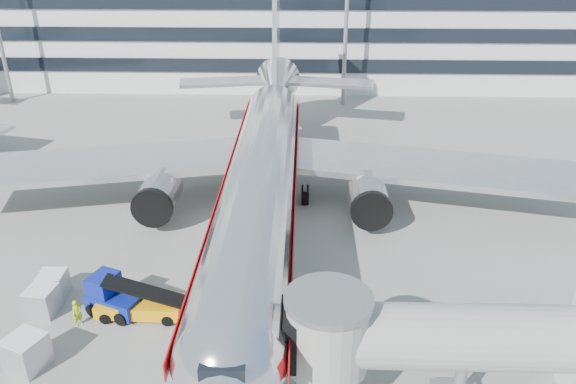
{
  "coord_description": "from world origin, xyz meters",
  "views": [
    {
      "loc": [
        2.99,
        -28.12,
        20.95
      ],
      "look_at": [
        1.97,
        7.26,
        4.0
      ],
      "focal_mm": 35.0,
      "sensor_mm": 36.0,
      "label": 1
    }
  ],
  "objects_px": {
    "belt_loader": "(140,305)",
    "cargo_container_right": "(42,301)",
    "cargo_container_front": "(26,352)",
    "cargo_container_left": "(53,285)",
    "main_jet": "(264,164)",
    "baggage_tug": "(112,296)",
    "ramp_worker": "(77,313)"
  },
  "relations": [
    {
      "from": "cargo_container_front",
      "to": "cargo_container_left",
      "type": "bearing_deg",
      "value": 100.55
    },
    {
      "from": "main_jet",
      "to": "belt_loader",
      "type": "relative_size",
      "value": 9.65
    },
    {
      "from": "belt_loader",
      "to": "cargo_container_right",
      "type": "height_order",
      "value": "belt_loader"
    },
    {
      "from": "baggage_tug",
      "to": "cargo_container_front",
      "type": "xyz_separation_m",
      "value": [
        -2.97,
        -4.79,
        -0.09
      ]
    },
    {
      "from": "main_jet",
      "to": "cargo_container_front",
      "type": "xyz_separation_m",
      "value": [
        -11.19,
        -17.68,
        -3.28
      ]
    },
    {
      "from": "cargo_container_front",
      "to": "belt_loader",
      "type": "bearing_deg",
      "value": 43.07
    },
    {
      "from": "belt_loader",
      "to": "ramp_worker",
      "type": "distance_m",
      "value": 3.48
    },
    {
      "from": "belt_loader",
      "to": "cargo_container_right",
      "type": "bearing_deg",
      "value": 179.07
    },
    {
      "from": "cargo_container_left",
      "to": "cargo_container_front",
      "type": "height_order",
      "value": "cargo_container_front"
    },
    {
      "from": "cargo_container_left",
      "to": "cargo_container_front",
      "type": "bearing_deg",
      "value": -79.45
    },
    {
      "from": "baggage_tug",
      "to": "cargo_container_left",
      "type": "xyz_separation_m",
      "value": [
        -4.11,
        1.37,
        -0.21
      ]
    },
    {
      "from": "cargo_container_front",
      "to": "ramp_worker",
      "type": "xyz_separation_m",
      "value": [
        1.36,
        3.44,
        -0.12
      ]
    },
    {
      "from": "cargo_container_left",
      "to": "cargo_container_right",
      "type": "bearing_deg",
      "value": -88.92
    },
    {
      "from": "cargo_container_left",
      "to": "ramp_worker",
      "type": "distance_m",
      "value": 3.7
    },
    {
      "from": "cargo_container_right",
      "to": "cargo_container_front",
      "type": "height_order",
      "value": "cargo_container_front"
    },
    {
      "from": "baggage_tug",
      "to": "cargo_container_right",
      "type": "xyz_separation_m",
      "value": [
        -4.08,
        -0.3,
        -0.19
      ]
    },
    {
      "from": "cargo_container_right",
      "to": "belt_loader",
      "type": "bearing_deg",
      "value": -0.93
    },
    {
      "from": "cargo_container_left",
      "to": "belt_loader",
      "type": "bearing_deg",
      "value": -16.73
    },
    {
      "from": "belt_loader",
      "to": "cargo_container_front",
      "type": "relative_size",
      "value": 2.27
    },
    {
      "from": "main_jet",
      "to": "ramp_worker",
      "type": "distance_m",
      "value": 17.64
    },
    {
      "from": "baggage_tug",
      "to": "cargo_container_front",
      "type": "relative_size",
      "value": 1.57
    },
    {
      "from": "main_jet",
      "to": "baggage_tug",
      "type": "height_order",
      "value": "main_jet"
    },
    {
      "from": "main_jet",
      "to": "belt_loader",
      "type": "distance_m",
      "value": 15.19
    },
    {
      "from": "baggage_tug",
      "to": "ramp_worker",
      "type": "bearing_deg",
      "value": -139.79
    },
    {
      "from": "main_jet",
      "to": "belt_loader",
      "type": "height_order",
      "value": "main_jet"
    },
    {
      "from": "main_jet",
      "to": "cargo_container_left",
      "type": "distance_m",
      "value": 17.22
    },
    {
      "from": "belt_loader",
      "to": "baggage_tug",
      "type": "height_order",
      "value": "belt_loader"
    },
    {
      "from": "main_jet",
      "to": "belt_loader",
      "type": "bearing_deg",
      "value": -116.03
    },
    {
      "from": "belt_loader",
      "to": "cargo_container_front",
      "type": "bearing_deg",
      "value": -136.93
    },
    {
      "from": "cargo_container_front",
      "to": "main_jet",
      "type": "bearing_deg",
      "value": 57.66
    },
    {
      "from": "belt_loader",
      "to": "ramp_worker",
      "type": "relative_size",
      "value": 3.19
    },
    {
      "from": "main_jet",
      "to": "cargo_container_right",
      "type": "height_order",
      "value": "main_jet"
    }
  ]
}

